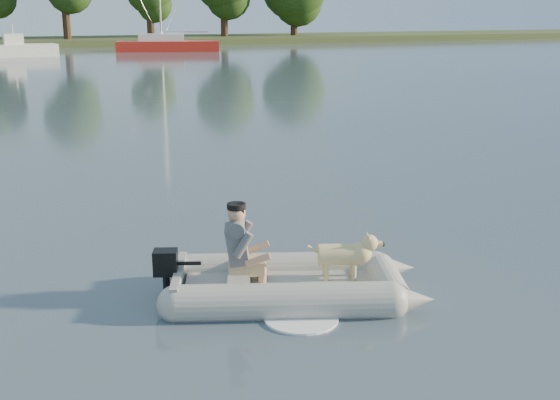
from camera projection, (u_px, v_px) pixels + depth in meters
name	position (u px, v px, depth m)	size (l,w,h in m)	color
water	(299.00, 306.00, 7.83)	(160.00, 160.00, 0.00)	slate
shore_bank	(23.00, 43.00, 63.17)	(160.00, 12.00, 0.70)	#47512D
dinghy	(292.00, 256.00, 7.95)	(4.24, 3.34, 1.20)	#9E9E99
man	(239.00, 241.00, 7.92)	(0.62, 0.53, 0.92)	#5B5A5F
dog	(340.00, 258.00, 8.03)	(0.80, 0.28, 0.53)	tan
outboard_motor	(166.00, 277.00, 7.95)	(0.36, 0.25, 0.68)	black
motorboat	(17.00, 41.00, 48.30)	(5.47, 2.10, 2.31)	white
sailboat	(167.00, 45.00, 54.81)	(8.21, 4.33, 10.82)	red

